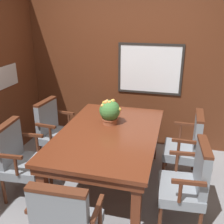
% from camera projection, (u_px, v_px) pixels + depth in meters
% --- Properties ---
extents(ground_plane, '(14.00, 14.00, 0.00)m').
position_uv_depth(ground_plane, '(99.00, 197.00, 3.20)').
color(ground_plane, gray).
extents(wall_back, '(7.20, 0.08, 2.45)m').
position_uv_depth(wall_back, '(128.00, 71.00, 4.21)').
color(wall_back, '#5B2D19').
rests_on(wall_back, ground_plane).
extents(dining_table, '(1.18, 1.82, 0.76)m').
position_uv_depth(dining_table, '(109.00, 138.00, 3.22)').
color(dining_table, maroon).
rests_on(dining_table, ground_plane).
extents(chair_right_far, '(0.46, 0.57, 0.93)m').
position_uv_depth(chair_right_far, '(187.00, 144.00, 3.41)').
color(chair_right_far, '#562B19').
rests_on(chair_right_far, ground_plane).
extents(chair_head_near, '(0.58, 0.47, 0.93)m').
position_uv_depth(chair_head_near, '(66.00, 224.00, 2.14)').
color(chair_head_near, '#562B19').
rests_on(chair_head_near, ground_plane).
extents(chair_left_far, '(0.49, 0.59, 0.93)m').
position_uv_depth(chair_left_far, '(54.00, 129.00, 3.85)').
color(chair_left_far, '#562B19').
rests_on(chair_left_far, ground_plane).
extents(chair_right_near, '(0.49, 0.58, 0.93)m').
position_uv_depth(chair_right_near, '(189.00, 181.00, 2.67)').
color(chair_right_near, '#562B19').
rests_on(chair_right_near, ground_plane).
extents(chair_left_near, '(0.49, 0.58, 0.93)m').
position_uv_depth(chair_left_near, '(20.00, 157.00, 3.11)').
color(chair_left_near, '#562B19').
rests_on(chair_left_near, ground_plane).
extents(potted_plant, '(0.28, 0.27, 0.33)m').
position_uv_depth(potted_plant, '(110.00, 111.00, 3.35)').
color(potted_plant, '#9E5638').
rests_on(potted_plant, dining_table).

